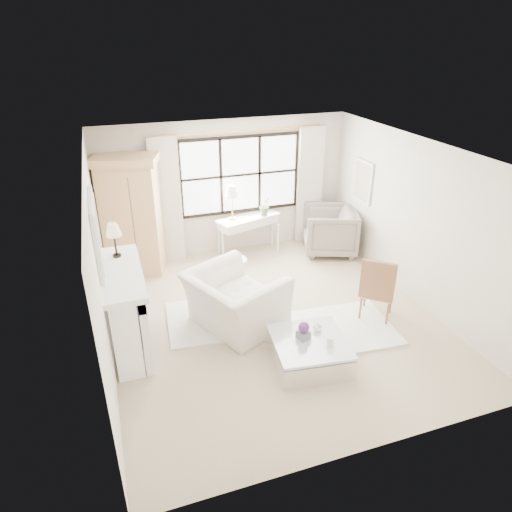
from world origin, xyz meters
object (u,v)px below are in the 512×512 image
object	(u,v)px
coffee_table	(309,352)
console_table	(248,235)
armoire	(132,215)
club_armchair	(235,301)

from	to	relation	value
coffee_table	console_table	bearing A→B (deg)	92.27
console_table	coffee_table	distance (m)	3.65
armoire	coffee_table	distance (m)	4.19
armoire	console_table	world-z (taller)	armoire
console_table	club_armchair	distance (m)	2.63
console_table	armoire	bearing A→B (deg)	164.46
armoire	club_armchair	size ratio (longest dim) A/B	1.63
armoire	console_table	distance (m)	2.39
armoire	console_table	xyz separation A→B (m)	(2.27, 0.06, -0.74)
club_armchair	coffee_table	distance (m)	1.42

